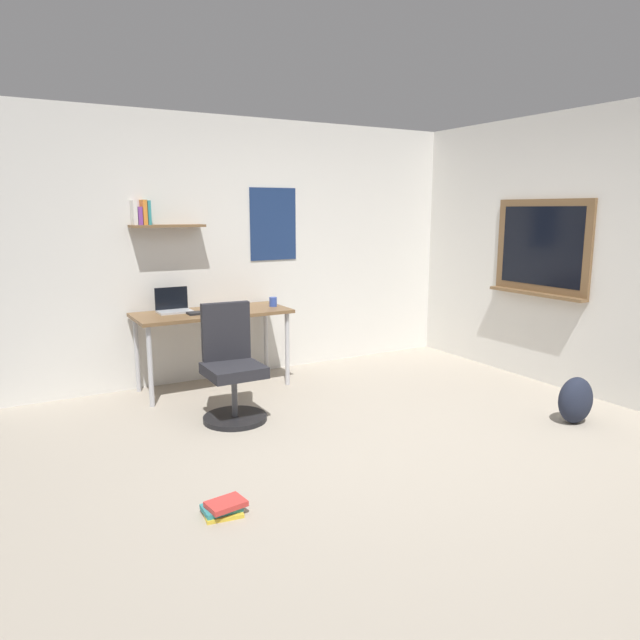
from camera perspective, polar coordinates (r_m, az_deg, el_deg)
name	(u,v)px	position (r m, az deg, el deg)	size (l,w,h in m)	color
ground_plane	(383,452)	(4.30, 6.17, -12.65)	(5.20, 5.20, 0.00)	#9E9384
wall_back	(246,249)	(6.11, -7.27, 6.89)	(5.00, 0.30, 2.60)	silver
wall_right	(611,256)	(5.78, 26.49, 5.63)	(0.22, 5.00, 2.60)	silver
desk	(212,319)	(5.64, -10.43, 0.07)	(1.45, 0.62, 0.75)	brown
office_chair	(232,370)	(4.85, -8.60, -4.88)	(0.52, 0.52, 0.95)	black
laptop	(173,306)	(5.66, -14.08, 1.32)	(0.31, 0.21, 0.23)	#ADAFB5
keyboard	(208,312)	(5.53, -10.90, 0.76)	(0.37, 0.13, 0.02)	black
computer_mouse	(236,309)	(5.62, -8.20, 1.08)	(0.10, 0.06, 0.03)	#262628
coffee_mug	(273,302)	(5.83, -4.59, 1.78)	(0.08, 0.08, 0.09)	#334CA5
backpack	(576,400)	(5.18, 23.62, -7.16)	(0.32, 0.22, 0.38)	#1E2333
book_stack_on_floor	(224,508)	(3.52, -9.37, -17.60)	(0.25, 0.19, 0.08)	gold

